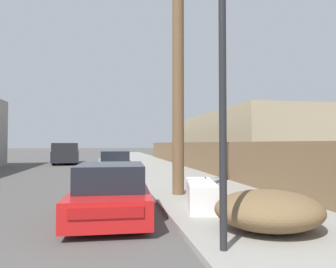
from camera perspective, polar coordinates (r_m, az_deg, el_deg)
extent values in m
cube|color=gray|center=(25.49, -3.27, -5.66)|extent=(4.20, 63.00, 0.12)
cube|color=white|center=(7.91, 6.24, -11.50)|extent=(1.03, 1.92, 0.68)
cube|color=white|center=(7.86, 6.23, -8.95)|extent=(0.99, 1.84, 0.03)
cube|color=#333335|center=(8.43, 7.13, -8.27)|extent=(0.07, 0.20, 0.02)
cube|color=gray|center=(8.15, 6.03, -8.57)|extent=(0.69, 0.21, 0.01)
cube|color=gray|center=(7.59, 6.44, -9.08)|extent=(0.69, 0.21, 0.01)
cube|color=red|center=(7.72, -10.73, -11.94)|extent=(1.97, 4.10, 0.58)
cube|color=black|center=(7.28, -10.84, -7.92)|extent=(1.61, 2.00, 0.58)
cube|color=#B21414|center=(5.72, -11.70, -14.52)|extent=(1.37, 0.10, 0.20)
cylinder|color=black|center=(9.02, -15.26, -11.19)|extent=(0.23, 0.63, 0.62)
cylinder|color=black|center=(8.97, -5.42, -11.31)|extent=(0.23, 0.63, 0.62)
cylinder|color=black|center=(6.61, -18.05, -14.69)|extent=(0.23, 0.63, 0.62)
cylinder|color=black|center=(6.53, -4.38, -14.93)|extent=(0.23, 0.63, 0.62)
cube|color=gray|center=(17.57, -10.24, -6.03)|extent=(1.87, 4.63, 0.69)
cube|color=black|center=(17.35, -10.20, -4.06)|extent=(1.58, 2.60, 0.54)
cube|color=#B21414|center=(15.27, -9.87, -6.23)|extent=(1.37, 0.07, 0.24)
cylinder|color=black|center=(18.99, -12.72, -6.23)|extent=(0.22, 0.61, 0.61)
cylinder|color=black|center=(19.04, -8.13, -6.24)|extent=(0.22, 0.61, 0.61)
cylinder|color=black|center=(16.16, -12.74, -7.02)|extent=(0.22, 0.61, 0.61)
cylinder|color=black|center=(16.22, -7.33, -7.03)|extent=(0.22, 0.61, 0.61)
cube|color=#232328|center=(27.89, -18.83, -3.98)|extent=(2.55, 5.62, 0.92)
cube|color=#232328|center=(26.37, -18.97, -2.37)|extent=(2.17, 2.62, 0.68)
cube|color=black|center=(26.37, -18.97, -2.33)|extent=(2.21, 2.57, 0.38)
cylinder|color=black|center=(26.18, -17.06, -4.70)|extent=(0.33, 0.86, 0.84)
cylinder|color=black|center=(26.27, -20.96, -4.65)|extent=(0.33, 0.86, 0.84)
cylinder|color=black|center=(29.56, -16.94, -4.35)|extent=(0.33, 0.86, 0.84)
cylinder|color=black|center=(29.65, -20.39, -4.31)|extent=(0.33, 0.86, 0.84)
cylinder|color=brown|center=(10.19, 1.94, 11.62)|extent=(0.39, 0.39, 8.08)
cylinder|color=#232326|center=(4.87, 10.38, 5.31)|extent=(0.12, 0.12, 4.56)
ellipsoid|color=brown|center=(6.34, 18.57, -13.53)|extent=(2.11, 1.92, 0.76)
cube|color=brown|center=(19.51, 5.06, -4.13)|extent=(0.08, 36.13, 1.74)
cube|color=tan|center=(25.27, 13.59, -1.07)|extent=(6.00, 15.94, 4.16)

